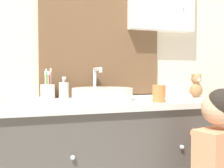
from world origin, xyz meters
TOP-DOWN VIEW (x-y plane):
  - wall_back at (0.03, 0.62)m, footprint 3.20×0.18m
  - sink_basin at (-0.08, 0.33)m, footprint 0.37×0.42m
  - toothbrush_holder at (-0.40, 0.50)m, footprint 0.09×0.09m
  - soap_dispenser at (-0.30, 0.49)m, footprint 0.06×0.06m
  - teddy_bear at (0.57, 0.31)m, footprint 0.09×0.08m
  - drinking_cup at (0.20, 0.12)m, footprint 0.07×0.07m

SIDE VIEW (x-z plane):
  - sink_basin at x=-0.08m, z-range 0.82..1.02m
  - drinking_cup at x=0.20m, z-range 0.88..0.97m
  - toothbrush_holder at x=-0.40m, z-range 0.83..1.03m
  - soap_dispenser at x=-0.30m, z-range 0.86..1.00m
  - teddy_bear at x=0.57m, z-range 0.87..1.04m
  - wall_back at x=0.03m, z-range 0.03..2.53m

